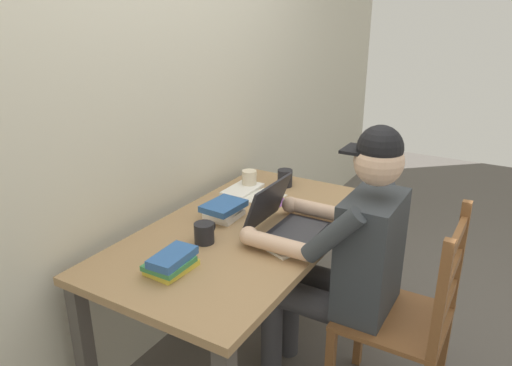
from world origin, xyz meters
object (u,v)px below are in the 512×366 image
object	(u,v)px
desk	(245,244)
book_stack_main	(224,210)
computer_mouse	(319,209)
landscape_photo_print	(278,203)
wooden_chair	(407,319)
coffee_mug_spare	(285,178)
book_stack_side	(171,262)
coffee_mug_dark	(204,233)
coffee_mug_white	(250,179)
laptop	(285,221)
seated_person	(345,254)

from	to	relation	value
desk	book_stack_main	size ratio (longest dim) A/B	6.90
computer_mouse	landscape_photo_print	bearing A→B (deg)	89.56
wooden_chair	book_stack_main	bearing A→B (deg)	90.57
computer_mouse	coffee_mug_spare	bearing A→B (deg)	52.54
book_stack_side	landscape_photo_print	bearing A→B (deg)	-2.31
desk	coffee_mug_spare	distance (m)	0.58
desk	landscape_photo_print	xyz separation A→B (m)	(0.33, 0.01, 0.09)
desk	book_stack_main	world-z (taller)	book_stack_main
coffee_mug_dark	book_stack_side	xyz separation A→B (m)	(-0.25, -0.03, -0.01)
coffee_mug_white	landscape_photo_print	world-z (taller)	coffee_mug_white
wooden_chair	book_stack_main	world-z (taller)	wooden_chair
laptop	coffee_mug_dark	world-z (taller)	laptop
wooden_chair	coffee_mug_spare	world-z (taller)	wooden_chair
laptop	book_stack_side	bearing A→B (deg)	156.98
coffee_mug_white	coffee_mug_dark	distance (m)	0.69
coffee_mug_dark	landscape_photo_print	bearing A→B (deg)	-6.72
seated_person	wooden_chair	distance (m)	0.36
wooden_chair	laptop	distance (m)	0.64
desk	book_stack_side	world-z (taller)	book_stack_side
laptop	coffee_mug_dark	distance (m)	0.36
seated_person	coffee_mug_white	xyz separation A→B (m)	(0.41, 0.72, 0.07)
wooden_chair	coffee_mug_white	size ratio (longest dim) A/B	8.01
coffee_mug_spare	book_stack_main	xyz separation A→B (m)	(-0.53, 0.05, -0.00)
laptop	coffee_mug_white	xyz separation A→B (m)	(0.41, 0.43, -0.01)
desk	landscape_photo_print	bearing A→B (deg)	1.28
desk	laptop	bearing A→B (deg)	-75.11
book_stack_main	desk	bearing A→B (deg)	-103.07
coffee_mug_white	book_stack_side	size ratio (longest dim) A/B	0.60
seated_person	coffee_mug_spare	distance (m)	0.76
wooden_chair	landscape_photo_print	xyz separation A→B (m)	(0.29, 0.75, 0.25)
laptop	landscape_photo_print	world-z (taller)	laptop
landscape_photo_print	coffee_mug_spare	bearing A→B (deg)	30.20
seated_person	book_stack_side	size ratio (longest dim) A/B	6.37
coffee_mug_white	coffee_mug_spare	distance (m)	0.20
coffee_mug_white	coffee_mug_spare	bearing A→B (deg)	-57.02
book_stack_main	landscape_photo_print	size ratio (longest dim) A/B	1.62
seated_person	computer_mouse	size ratio (longest dim) A/B	12.52
book_stack_side	coffee_mug_white	bearing A→B (deg)	13.04
coffee_mug_spare	wooden_chair	bearing A→B (deg)	-122.07
coffee_mug_dark	seated_person	bearing A→B (deg)	-64.78
coffee_mug_dark	laptop	bearing A→B (deg)	-43.89
desk	laptop	xyz separation A→B (m)	(0.05, -0.18, 0.14)
coffee_mug_dark	coffee_mug_white	bearing A→B (deg)	15.25
wooden_chair	coffee_mug_spare	xyz separation A→B (m)	(0.52, 0.83, 0.30)
seated_person	coffee_mug_white	size ratio (longest dim) A/B	10.59
laptop	coffee_mug_dark	xyz separation A→B (m)	(-0.26, 0.25, -0.01)
coffee_mug_dark	landscape_photo_print	distance (m)	0.55
wooden_chair	laptop	bearing A→B (deg)	89.21
landscape_photo_print	desk	bearing A→B (deg)	-167.19
wooden_chair	landscape_photo_print	size ratio (longest dim) A/B	7.29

